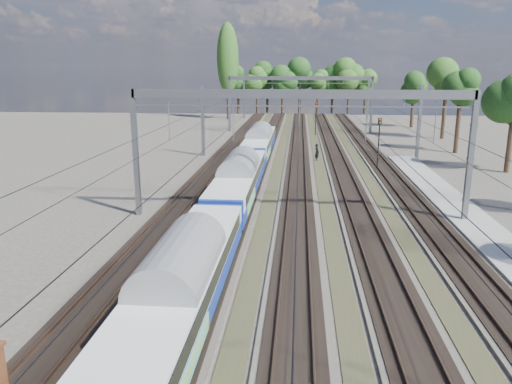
# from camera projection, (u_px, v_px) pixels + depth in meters

# --- Properties ---
(track_bed) EXTENTS (21.00, 130.00, 0.34)m
(track_bed) POSITION_uv_depth(u_px,v_px,m) (298.00, 173.00, 49.92)
(track_bed) COLOR #47423A
(track_bed) RESTS_ON ground
(catenary) EXTENTS (25.65, 130.00, 9.00)m
(catenary) POSITION_uv_depth(u_px,v_px,m) (303.00, 104.00, 55.78)
(catenary) COLOR slate
(catenary) RESTS_ON ground
(tree_belt) EXTENTS (39.18, 100.64, 11.70)m
(tree_belt) POSITION_uv_depth(u_px,v_px,m) (338.00, 78.00, 95.23)
(tree_belt) COLOR black
(tree_belt) RESTS_ON ground
(poplar) EXTENTS (4.40, 4.40, 19.04)m
(poplar) POSITION_uv_depth(u_px,v_px,m) (228.00, 59.00, 99.46)
(poplar) COLOR black
(poplar) RESTS_ON ground
(emu_train) EXTENTS (2.75, 58.21, 4.02)m
(emu_train) POSITION_uv_depth(u_px,v_px,m) (239.00, 176.00, 38.00)
(emu_train) COLOR black
(emu_train) RESTS_ON ground
(worker) EXTENTS (0.72, 0.86, 2.00)m
(worker) POSITION_uv_depth(u_px,v_px,m) (317.00, 152.00, 56.82)
(worker) COLOR black
(worker) RESTS_ON ground
(signal_near) EXTENTS (0.34, 0.31, 5.15)m
(signal_near) POSITION_uv_depth(u_px,v_px,m) (316.00, 115.00, 77.23)
(signal_near) COLOR black
(signal_near) RESTS_ON ground
(signal_far) EXTENTS (0.39, 0.36, 5.39)m
(signal_far) POSITION_uv_depth(u_px,v_px,m) (379.00, 137.00, 51.42)
(signal_far) COLOR black
(signal_far) RESTS_ON ground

